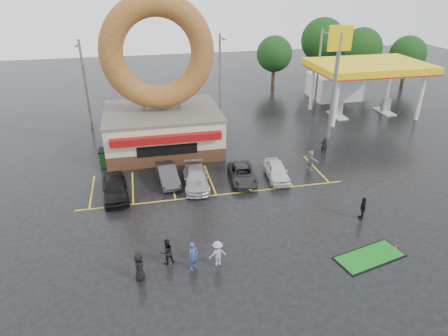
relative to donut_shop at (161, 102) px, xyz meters
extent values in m
plane|color=black|center=(3.00, -12.97, -4.46)|extent=(120.00, 120.00, 0.00)
cube|color=#472B19|center=(0.00, 0.03, -3.86)|extent=(10.00, 8.00, 1.20)
cube|color=beige|center=(0.00, 0.03, -2.11)|extent=(10.00, 8.00, 2.30)
cube|color=#59544C|center=(0.00, 0.03, -0.86)|extent=(10.20, 8.20, 0.20)
cube|color=maroon|center=(0.00, -4.27, -1.86)|extent=(9.00, 0.60, 0.60)
cylinder|color=slate|center=(-1.60, 0.03, -0.16)|extent=(0.30, 0.30, 1.20)
cylinder|color=slate|center=(1.60, 0.03, -0.16)|extent=(0.30, 0.30, 1.20)
torus|color=brown|center=(0.00, 0.03, 4.24)|extent=(9.60, 2.00, 9.60)
cylinder|color=silver|center=(18.00, 2.03, -1.96)|extent=(0.40, 0.40, 5.00)
cylinder|color=silver|center=(28.00, 2.03, -1.96)|extent=(0.40, 0.40, 5.00)
cylinder|color=silver|center=(18.00, 8.03, -1.96)|extent=(0.40, 0.40, 5.00)
cylinder|color=silver|center=(28.00, 8.03, -1.96)|extent=(0.40, 0.40, 5.00)
cube|color=silver|center=(23.00, 5.03, 0.79)|extent=(12.00, 8.00, 0.50)
cube|color=yellow|center=(23.00, 5.03, 1.09)|extent=(12.30, 8.30, 0.70)
cube|color=#99999E|center=(20.00, 5.03, -3.56)|extent=(0.90, 0.60, 1.60)
cube|color=#99999E|center=(26.00, 5.03, -3.56)|extent=(0.90, 0.60, 1.60)
cube|color=silver|center=(23.00, 12.03, -2.96)|extent=(6.00, 5.00, 3.00)
cylinder|color=slate|center=(16.00, -0.97, 0.54)|extent=(0.36, 0.36, 10.00)
cube|color=yellow|center=(16.00, -0.97, 5.04)|extent=(2.20, 0.30, 2.20)
cylinder|color=slate|center=(-7.00, 7.03, 0.04)|extent=(0.24, 0.24, 9.00)
cylinder|color=slate|center=(-7.00, 6.03, 4.24)|extent=(0.12, 2.00, 0.12)
cube|color=slate|center=(-7.00, 5.03, 4.19)|extent=(0.40, 0.18, 0.12)
cylinder|color=slate|center=(7.00, 8.03, 0.04)|extent=(0.24, 0.24, 9.00)
cylinder|color=slate|center=(7.00, 7.03, 4.24)|extent=(0.12, 2.00, 0.12)
cube|color=slate|center=(7.00, 6.03, 4.19)|extent=(0.40, 0.18, 0.12)
cylinder|color=slate|center=(19.00, 9.03, 0.04)|extent=(0.24, 0.24, 9.00)
cylinder|color=slate|center=(19.00, 8.03, 4.24)|extent=(0.12, 2.00, 0.12)
cube|color=slate|center=(19.00, 7.03, 4.19)|extent=(0.40, 0.18, 0.12)
cylinder|color=#332114|center=(29.00, 17.03, -3.02)|extent=(0.50, 0.50, 2.88)
sphere|color=black|center=(29.00, 17.03, 0.74)|extent=(5.60, 5.60, 5.60)
cylinder|color=#332114|center=(35.00, 15.03, -3.20)|extent=(0.50, 0.50, 2.52)
sphere|color=black|center=(35.00, 15.03, 0.09)|extent=(4.90, 4.90, 4.90)
cylinder|color=#332114|center=(25.00, 21.03, -2.84)|extent=(0.50, 0.50, 3.24)
sphere|color=black|center=(25.00, 21.03, 1.39)|extent=(6.30, 6.30, 6.30)
cylinder|color=#332114|center=(17.00, 19.03, -3.20)|extent=(0.50, 0.50, 2.52)
sphere|color=black|center=(17.00, 19.03, 0.09)|extent=(4.90, 4.90, 4.90)
imported|color=black|center=(-4.20, -8.26, -3.72)|extent=(2.10, 4.50, 1.49)
imported|color=#323235|center=(-0.29, -6.77, -3.80)|extent=(1.73, 4.12, 1.32)
imported|color=#A4A4A9|center=(1.78, -7.82, -3.81)|extent=(2.14, 4.62, 1.31)
imported|color=#2A2A2C|center=(5.44, -7.78, -3.88)|extent=(2.32, 4.37, 1.17)
imported|color=silver|center=(8.19, -7.95, -3.81)|extent=(1.92, 3.99, 1.32)
imported|color=navy|center=(0.19, -17.22, -3.61)|extent=(0.74, 0.66, 1.70)
imported|color=black|center=(-1.19, -16.43, -3.68)|extent=(0.91, 0.81, 1.56)
imported|color=#969699|center=(1.55, -17.19, -3.69)|extent=(1.08, 0.72, 1.56)
imported|color=black|center=(-2.73, -17.43, -3.65)|extent=(0.53, 0.81, 1.64)
imported|color=black|center=(11.86, -14.62, -3.67)|extent=(0.68, 1.01, 1.59)
imported|color=gray|center=(11.43, -7.05, -3.62)|extent=(1.02, 1.64, 1.69)
imported|color=black|center=(13.91, -4.35, -3.70)|extent=(0.67, 0.64, 1.54)
cube|color=#194119|center=(-4.68, -2.51, -3.81)|extent=(1.84, 1.27, 1.30)
cube|color=black|center=(10.24, -18.44, -4.44)|extent=(4.40, 2.67, 0.05)
cube|color=#126E18|center=(10.24, -18.44, -4.41)|extent=(4.18, 2.44, 0.03)
cylinder|color=silver|center=(11.94, -18.33, -4.18)|extent=(0.02, 0.02, 0.47)
cube|color=red|center=(12.01, -18.33, -4.00)|extent=(0.14, 0.01, 0.10)
camera|label=1|loc=(-1.90, -34.55, 10.35)|focal=32.00mm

